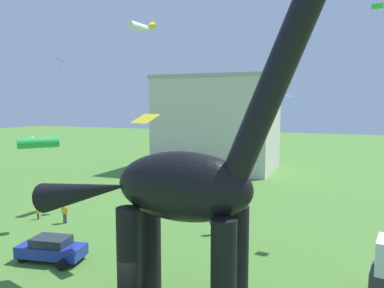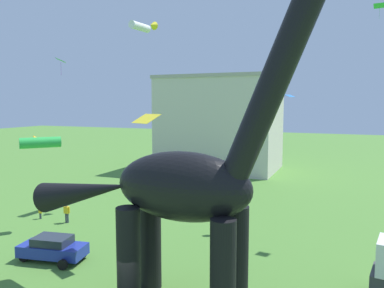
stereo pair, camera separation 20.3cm
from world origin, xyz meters
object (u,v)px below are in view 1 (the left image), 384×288
Objects in this scene: person_far_spectator at (38,212)px; kite_mid_left at (145,119)px; kite_high_right at (38,142)px; kite_far_right at (140,26)px; dinosaur_sculpture at (181,186)px; person_watching_child at (213,222)px; kite_far_left at (60,60)px; parked_sedan_left at (51,248)px; person_near_flyer at (65,212)px; kite_apex at (288,96)px; kite_near_low at (377,6)px.

person_far_spectator is 15.59m from kite_mid_left.
kite_high_right is 1.14× the size of kite_far_right.
dinosaur_sculpture reaches higher than person_watching_child.
person_far_spectator is 0.36× the size of kite_far_right.
dinosaur_sculpture is 10.01m from kite_far_left.
parked_sedan_left is 4.39× the size of person_far_spectator.
kite_mid_left is at bearing 18.38° from parked_sedan_left.
person_near_flyer is 1.71× the size of kite_far_left.
person_watching_child is 0.56× the size of kite_far_right.
kite_far_left is at bearing -178.06° from dinosaur_sculpture.
kite_apex is 16.36m from kite_far_right.
kite_high_right is at bearing -154.21° from kite_apex.
kite_near_low reaches higher than parked_sedan_left.
person_far_spectator is (-17.14, 8.32, -5.42)m from dinosaur_sculpture.
person_near_flyer is at bearing 159.88° from person_far_spectator.
kite_apex is 20.44m from kite_high_right.
kite_near_low reaches higher than person_near_flyer.
kite_far_left is at bearing -75.91° from kite_far_right.
dinosaur_sculpture reaches higher than kite_mid_left.
kite_near_low reaches higher than person_watching_child.
kite_mid_left is (-13.64, -10.90, -8.14)m from kite_near_low.
kite_far_left is (-7.70, 0.79, 6.34)m from dinosaur_sculpture.
kite_near_low is at bearing 179.11° from person_near_flyer.
person_far_spectator is at bearing -120.38° from kite_far_right.
person_near_flyer is at bearing 130.97° from kite_far_left.
kite_far_right is at bearing -140.72° from person_far_spectator.
kite_apex is 0.88× the size of kite_near_low.
kite_near_low is 0.54× the size of kite_mid_left.
kite_apex reaches higher than parked_sedan_left.
kite_mid_left is (5.33, 2.86, 8.23)m from parked_sedan_left.
kite_near_low is 21.05m from kite_far_right.
kite_mid_left is (9.74, -3.60, 8.05)m from person_near_flyer.
kite_far_left is (6.55, -7.54, 11.39)m from person_near_flyer.
dinosaur_sculpture is 16.50× the size of person_far_spectator.
kite_near_low reaches higher than kite_mid_left.
kite_far_right reaches higher than kite_near_low.
kite_far_right is (-11.86, 17.34, 11.54)m from dinosaur_sculpture.
kite_high_right is at bearing 169.49° from kite_mid_left.
kite_far_left is 6.07m from kite_mid_left.
dinosaur_sculpture is 8.32× the size of kite_mid_left.
kite_apex is (17.09, 7.14, 9.63)m from person_near_flyer.
kite_near_low is (24.39, 8.91, 10.24)m from kite_high_right.
person_near_flyer is 19.02m from kite_far_right.
kite_mid_left is at bearing -10.51° from kite_high_right.
kite_high_right is (-5.42, 4.85, 6.13)m from parked_sedan_left.
kite_mid_left is at bearing 143.77° from person_far_spectator.
parked_sedan_left is 4.67× the size of kite_far_left.
person_far_spectator is at bearing -164.44° from kite_near_low.
kite_apex is at bearing -178.52° from kite_near_low.
dinosaur_sculpture is 7.20m from kite_mid_left.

